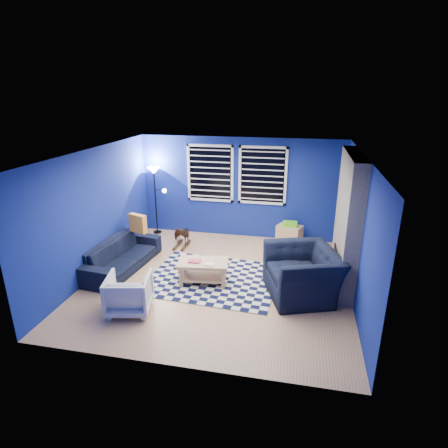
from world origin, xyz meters
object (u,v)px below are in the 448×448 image
armchair_bent (129,293)px  floor_lamp (155,180)px  rocking_horse (181,235)px  armchair_big (302,273)px  cabinet (289,234)px  sofa (121,255)px  coffee_table (203,267)px  tv (345,193)px

armchair_bent → floor_lamp: bearing=-88.1°
rocking_horse → armchair_big: bearing=-98.7°
armchair_big → rocking_horse: (-2.84, 1.70, -0.14)m
cabinet → sofa: bearing=-128.0°
sofa → coffee_table: sofa is taller
armchair_bent → rocking_horse: bearing=-102.0°
sofa → armchair_bent: armchair_bent is taller
rocking_horse → cabinet: bearing=-52.7°
coffee_table → floor_lamp: (-1.87, 2.39, 1.09)m
tv → sofa: (-4.55, -1.90, -1.10)m
sofa → coffee_table: 1.85m
cabinet → rocking_horse: bearing=-144.3°
armchair_big → armchair_bent: (-2.83, -1.14, -0.10)m
armchair_big → tv: bearing=139.9°
tv → coffee_table: 3.62m
armchair_big → coffee_table: (-1.87, 0.06, -0.11)m
sofa → armchair_big: armchair_big is taller
cabinet → floor_lamp: 3.61m
armchair_big → floor_lamp: bearing=-142.6°
floor_lamp → armchair_big: bearing=-33.3°
tv → coffee_table: tv is taller
rocking_horse → floor_lamp: floor_lamp is taller
armchair_bent → cabinet: armchair_bent is taller
armchair_big → cabinet: (-0.33, 2.38, -0.18)m
armchair_big → armchair_bent: armchair_big is taller
tv → armchair_big: (-0.84, -2.21, -0.97)m
tv → sofa: tv is taller
rocking_horse → tv: bearing=-60.0°
rocking_horse → floor_lamp: 1.62m
armchair_bent → tv: bearing=-149.8°
armchair_big → cabinet: 2.41m
armchair_bent → floor_lamp: size_ratio=0.42×
armchair_bent → coffee_table: armchair_bent is taller
rocking_horse → sofa: bearing=170.3°
coffee_table → cabinet: size_ratio=1.52×
armchair_big → floor_lamp: size_ratio=0.77×
sofa → coffee_table: (1.84, -0.25, 0.03)m
sofa → armchair_bent: (0.87, -1.46, 0.03)m
tv → sofa: size_ratio=0.48×
coffee_table → cabinet: cabinet is taller
sofa → armchair_bent: size_ratio=2.85×
sofa → cabinet: 3.96m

